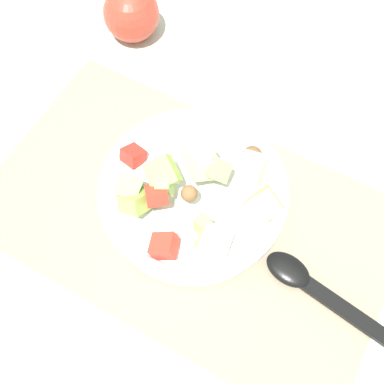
% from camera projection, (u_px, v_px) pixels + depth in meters
% --- Properties ---
extents(ground_plane, '(2.40, 2.40, 0.00)m').
position_uv_depth(ground_plane, '(188.00, 217.00, 0.63)').
color(ground_plane, silver).
extents(placemat, '(0.51, 0.30, 0.01)m').
position_uv_depth(placemat, '(188.00, 216.00, 0.62)').
color(placemat, gray).
rests_on(placemat, ground_plane).
extents(salad_bowl, '(0.23, 0.23, 0.10)m').
position_uv_depth(salad_bowl, '(192.00, 194.00, 0.60)').
color(salad_bowl, white).
rests_on(salad_bowl, placemat).
extents(serving_spoon, '(0.21, 0.06, 0.01)m').
position_uv_depth(serving_spoon, '(319.00, 291.00, 0.57)').
color(serving_spoon, black).
rests_on(serving_spoon, placemat).
extents(whole_apple, '(0.08, 0.08, 0.10)m').
position_uv_depth(whole_apple, '(131.00, 14.00, 0.73)').
color(whole_apple, '#BC3828').
rests_on(whole_apple, ground_plane).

